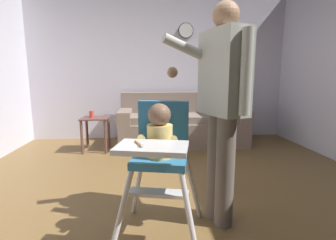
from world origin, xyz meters
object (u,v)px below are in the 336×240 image
(toy_ball, at_px, (222,178))
(side_table, at_px, (95,126))
(adult_standing, at_px, (222,104))
(high_chair, at_px, (160,145))
(wall_clock, at_px, (186,31))
(sippy_cup, at_px, (92,114))
(couch, at_px, (182,124))

(toy_ball, bearing_deg, side_table, 137.81)
(adult_standing, bearing_deg, high_chair, -0.46)
(adult_standing, xyz_separation_m, wall_clock, (0.17, 2.86, 1.01))
(adult_standing, relative_size, side_table, 3.16)
(sippy_cup, bearing_deg, adult_standing, -56.15)
(couch, bearing_deg, toy_ball, 5.64)
(couch, height_order, high_chair, high_chair)
(couch, xyz_separation_m, toy_ball, (0.17, -1.74, -0.25))
(high_chair, height_order, toy_ball, high_chair)
(high_chair, bearing_deg, adult_standing, 119.66)
(couch, xyz_separation_m, sippy_cup, (-1.44, -0.33, 0.24))
(high_chair, xyz_separation_m, adult_standing, (0.46, 0.14, 0.26))
(toy_ball, xyz_separation_m, side_table, (-1.56, 1.41, 0.30))
(adult_standing, height_order, wall_clock, wall_clock)
(wall_clock, bearing_deg, toy_ball, -88.52)
(adult_standing, height_order, sippy_cup, adult_standing)
(side_table, bearing_deg, high_chair, -68.48)
(couch, distance_m, high_chair, 2.60)
(adult_standing, distance_m, wall_clock, 3.04)
(high_chair, relative_size, adult_standing, 0.58)
(couch, bearing_deg, wall_clock, 166.48)
(wall_clock, bearing_deg, couch, -103.52)
(wall_clock, bearing_deg, high_chair, -101.93)
(side_table, height_order, sippy_cup, sippy_cup)
(high_chair, xyz_separation_m, wall_clock, (0.63, 3.00, 1.27))
(adult_standing, xyz_separation_m, toy_ball, (0.23, 0.64, -0.85))
(adult_standing, relative_size, wall_clock, 6.08)
(couch, height_order, sippy_cup, couch)
(wall_clock, bearing_deg, sippy_cup, -152.60)
(adult_standing, bearing_deg, sippy_cup, -73.82)
(toy_ball, bearing_deg, couch, 95.64)
(side_table, height_order, wall_clock, wall_clock)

